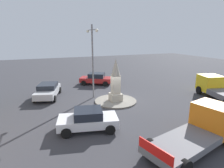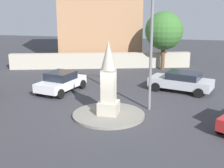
{
  "view_description": "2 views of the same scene",
  "coord_description": "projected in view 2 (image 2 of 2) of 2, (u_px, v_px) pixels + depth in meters",
  "views": [
    {
      "loc": [
        -15.53,
        6.69,
        6.09
      ],
      "look_at": [
        0.81,
        0.04,
        1.55
      ],
      "focal_mm": 30.08,
      "sensor_mm": 36.0,
      "label": 1
    },
    {
      "loc": [
        3.62,
        -14.87,
        5.86
      ],
      "look_at": [
        0.18,
        0.06,
        1.8
      ],
      "focal_mm": 47.63,
      "sensor_mm": 36.0,
      "label": 2
    }
  ],
  "objects": [
    {
      "name": "car_white_waiting",
      "position": [
        61.0,
        82.0,
        20.67
      ],
      "size": [
        2.71,
        4.19,
        1.43
      ],
      "color": "silver",
      "rests_on": "ground"
    },
    {
      "name": "corner_building",
      "position": [
        99.0,
        5.0,
        32.85
      ],
      "size": [
        10.57,
        10.65,
        11.95
      ],
      "primitive_type": "cube",
      "rotation": [
        0.0,
        0.0,
        3.44
      ],
      "color": "#A87A56",
      "rests_on": "ground"
    },
    {
      "name": "traffic_island",
      "position": [
        109.0,
        115.0,
        16.27
      ],
      "size": [
        3.95,
        3.95,
        0.13
      ],
      "primitive_type": "cylinder",
      "color": "gray",
      "rests_on": "ground"
    },
    {
      "name": "car_silver_approaching",
      "position": [
        181.0,
        81.0,
        20.77
      ],
      "size": [
        4.62,
        3.01,
        1.39
      ],
      "color": "#B7BABF",
      "rests_on": "ground"
    },
    {
      "name": "monument",
      "position": [
        109.0,
        81.0,
        15.79
      ],
      "size": [
        1.06,
        1.06,
        3.99
      ],
      "color": "#B2AA99",
      "rests_on": "traffic_island"
    },
    {
      "name": "ground_plane",
      "position": [
        109.0,
        116.0,
        16.29
      ],
      "size": [
        80.0,
        80.0,
        0.0
      ],
      "primitive_type": "plane",
      "color": "#38383D"
    },
    {
      "name": "stone_boundary_wall",
      "position": [
        101.0,
        61.0,
        28.61
      ],
      "size": [
        16.72,
        5.66,
        1.46
      ],
      "primitive_type": "cube",
      "rotation": [
        0.0,
        0.0,
        3.44
      ],
      "color": "#B2AA99",
      "rests_on": "ground"
    },
    {
      "name": "tree_near_wall",
      "position": [
        164.0,
        31.0,
        27.29
      ],
      "size": [
        3.5,
        3.5,
        5.37
      ],
      "color": "brown",
      "rests_on": "ground"
    },
    {
      "name": "streetlamp",
      "position": [
        152.0,
        34.0,
        16.2
      ],
      "size": [
        3.25,
        0.28,
        7.14
      ],
      "color": "slate",
      "rests_on": "ground"
    }
  ]
}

